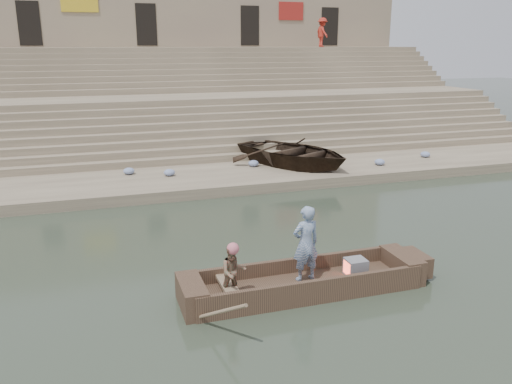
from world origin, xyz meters
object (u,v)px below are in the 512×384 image
main_rowboat (303,287)px  beached_rowboat (293,152)px  rowing_man (233,272)px  standing_man (306,244)px  television (355,267)px  pedestrian (322,32)px

main_rowboat → beached_rowboat: beached_rowboat is taller
beached_rowboat → rowing_man: bearing=-146.2°
main_rowboat → standing_man: size_ratio=2.83×
main_rowboat → rowing_man: 1.83m
main_rowboat → rowing_man: rowing_man is taller
television → pedestrian: (9.77, 23.42, 5.72)m
standing_man → rowing_man: (-1.78, -0.32, -0.30)m
television → standing_man: bearing=173.4°
standing_man → pedestrian: (10.97, 23.28, 5.04)m
standing_man → television: size_ratio=3.84×
standing_man → rowing_man: size_ratio=1.52×
television → beached_rowboat: 10.67m
standing_man → rowing_man: standing_man is taller
main_rowboat → television: 1.33m
beached_rowboat → pedestrian: size_ratio=2.85×
rowing_man → pedestrian: size_ratio=0.62×
main_rowboat → television: (1.30, 0.00, 0.31)m
main_rowboat → beached_rowboat: size_ratio=0.93×
television → main_rowboat: bearing=180.0°
main_rowboat → standing_man: bearing=56.2°
main_rowboat → beached_rowboat: 11.07m
television → beached_rowboat: bearing=76.0°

